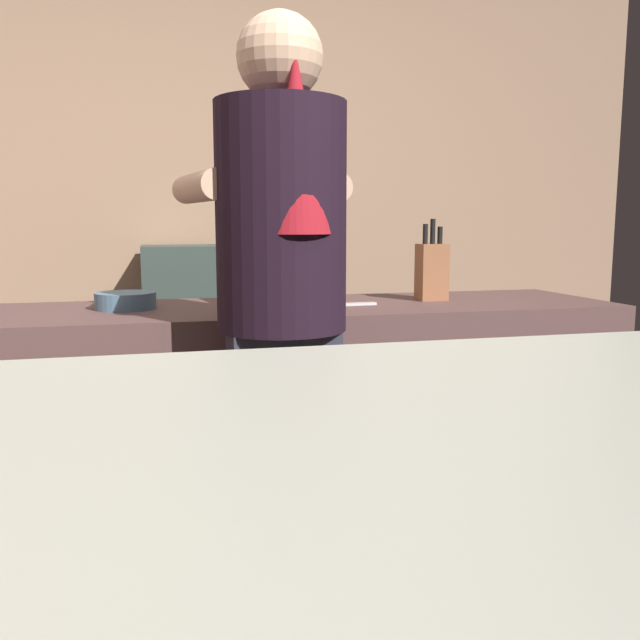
{
  "coord_description": "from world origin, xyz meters",
  "views": [
    {
      "loc": [
        -0.16,
        -1.38,
        1.19
      ],
      "look_at": [
        0.0,
        -0.75,
        1.1
      ],
      "focal_mm": 37.32,
      "sensor_mm": 36.0,
      "label": 1
    }
  ],
  "objects_px": {
    "bottle_vinegar": "(245,231)",
    "bottle_soy": "(231,232)",
    "bartender": "(282,299)",
    "mixing_bowl": "(126,301)",
    "knife_block": "(432,271)",
    "bottle_hot_sauce": "(286,228)",
    "chefs_knife": "(341,305)"
  },
  "relations": [
    {
      "from": "bartender",
      "to": "knife_block",
      "type": "xyz_separation_m",
      "value": [
        0.64,
        0.49,
        0.03
      ]
    },
    {
      "from": "bottle_vinegar",
      "to": "bottle_soy",
      "type": "distance_m",
      "value": 0.09
    },
    {
      "from": "bottle_vinegar",
      "to": "bottle_soy",
      "type": "relative_size",
      "value": 1.04
    },
    {
      "from": "knife_block",
      "to": "chefs_knife",
      "type": "height_order",
      "value": "knife_block"
    },
    {
      "from": "bottle_hot_sauce",
      "to": "bottle_vinegar",
      "type": "xyz_separation_m",
      "value": [
        -0.24,
        -0.16,
        -0.01
      ]
    },
    {
      "from": "bartender",
      "to": "bottle_hot_sauce",
      "type": "bearing_deg",
      "value": -22.34
    },
    {
      "from": "knife_block",
      "to": "bottle_soy",
      "type": "distance_m",
      "value": 1.25
    },
    {
      "from": "bottle_vinegar",
      "to": "bartender",
      "type": "bearing_deg",
      "value": -94.25
    },
    {
      "from": "knife_block",
      "to": "mixing_bowl",
      "type": "relative_size",
      "value": 1.5
    },
    {
      "from": "mixing_bowl",
      "to": "bottle_soy",
      "type": "relative_size",
      "value": 1.11
    },
    {
      "from": "chefs_knife",
      "to": "mixing_bowl",
      "type": "bearing_deg",
      "value": 170.44
    },
    {
      "from": "knife_block",
      "to": "mixing_bowl",
      "type": "xyz_separation_m",
      "value": [
        -1.05,
        0.01,
        -0.08
      ]
    },
    {
      "from": "bartender",
      "to": "bottle_vinegar",
      "type": "height_order",
      "value": "bartender"
    },
    {
      "from": "bartender",
      "to": "mixing_bowl",
      "type": "bearing_deg",
      "value": 29.32
    },
    {
      "from": "bottle_vinegar",
      "to": "bottle_soy",
      "type": "bearing_deg",
      "value": 130.03
    },
    {
      "from": "bartender",
      "to": "bottle_vinegar",
      "type": "xyz_separation_m",
      "value": [
        0.11,
        1.51,
        0.16
      ]
    },
    {
      "from": "knife_block",
      "to": "chefs_knife",
      "type": "xyz_separation_m",
      "value": [
        -0.36,
        -0.08,
        -0.1
      ]
    },
    {
      "from": "mixing_bowl",
      "to": "knife_block",
      "type": "bearing_deg",
      "value": -0.61
    },
    {
      "from": "mixing_bowl",
      "to": "bottle_soy",
      "type": "bearing_deg",
      "value": 66.65
    },
    {
      "from": "bartender",
      "to": "bottle_vinegar",
      "type": "relative_size",
      "value": 9.47
    },
    {
      "from": "mixing_bowl",
      "to": "bottle_vinegar",
      "type": "xyz_separation_m",
      "value": [
        0.53,
        1.01,
        0.21
      ]
    },
    {
      "from": "bartender",
      "to": "chefs_knife",
      "type": "distance_m",
      "value": 0.5
    },
    {
      "from": "chefs_knife",
      "to": "knife_block",
      "type": "bearing_deg",
      "value": 10.89
    },
    {
      "from": "bottle_hot_sauce",
      "to": "knife_block",
      "type": "bearing_deg",
      "value": -76.28
    },
    {
      "from": "bottle_soy",
      "to": "chefs_knife",
      "type": "bearing_deg",
      "value": -79.07
    },
    {
      "from": "bartender",
      "to": "bottle_hot_sauce",
      "type": "height_order",
      "value": "bartender"
    },
    {
      "from": "chefs_knife",
      "to": "bottle_vinegar",
      "type": "distance_m",
      "value": 1.14
    },
    {
      "from": "bartender",
      "to": "bottle_soy",
      "type": "height_order",
      "value": "bartender"
    },
    {
      "from": "knife_block",
      "to": "mixing_bowl",
      "type": "height_order",
      "value": "knife_block"
    },
    {
      "from": "bartender",
      "to": "bottle_soy",
      "type": "xyz_separation_m",
      "value": [
        0.05,
        1.58,
        0.16
      ]
    },
    {
      "from": "chefs_knife",
      "to": "bottle_hot_sauce",
      "type": "bearing_deg",
      "value": 84.88
    },
    {
      "from": "bartender",
      "to": "chefs_knife",
      "type": "height_order",
      "value": "bartender"
    }
  ]
}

